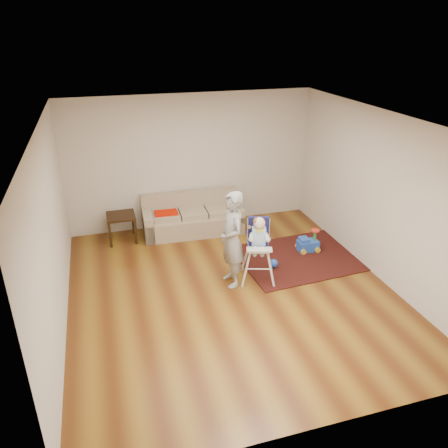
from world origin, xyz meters
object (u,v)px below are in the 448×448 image
object	(u,v)px
ride_on_toy	(308,240)
sofa	(193,214)
adult	(232,240)
side_table	(122,228)
toy_ball	(274,263)
high_chair	(258,250)

from	to	relation	value
ride_on_toy	sofa	bearing A→B (deg)	143.53
adult	side_table	bearing A→B (deg)	-146.60
side_table	toy_ball	distance (m)	3.06
side_table	ride_on_toy	distance (m)	3.59
toy_ball	high_chair	world-z (taller)	high_chair
toy_ball	adult	xyz separation A→B (m)	(-0.84, -0.24, 0.70)
adult	ride_on_toy	bearing A→B (deg)	107.11
high_chair	adult	distance (m)	0.52
sofa	adult	world-z (taller)	adult
toy_ball	adult	distance (m)	1.12
side_table	ride_on_toy	world-z (taller)	side_table
sofa	high_chair	world-z (taller)	high_chair
high_chair	adult	bearing A→B (deg)	-161.38
side_table	ride_on_toy	size ratio (longest dim) A/B	1.31
side_table	adult	xyz separation A→B (m)	(1.59, -2.10, 0.53)
high_chair	adult	world-z (taller)	adult
high_chair	sofa	bearing A→B (deg)	124.68
sofa	adult	distance (m)	2.12
sofa	ride_on_toy	size ratio (longest dim) A/B	4.90
side_table	ride_on_toy	bearing A→B (deg)	-23.76
ride_on_toy	high_chair	bearing A→B (deg)	-151.91
sofa	side_table	bearing A→B (deg)	-178.40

